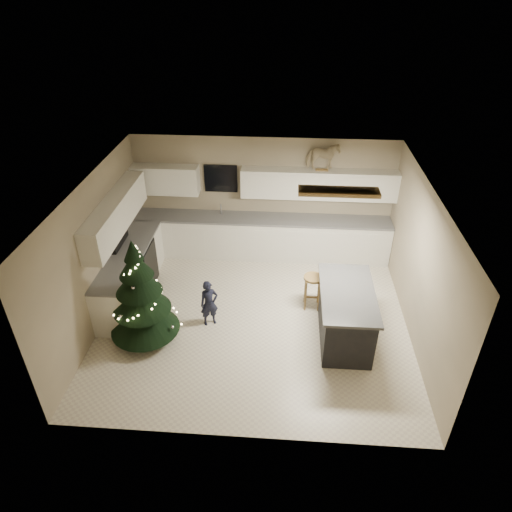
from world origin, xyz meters
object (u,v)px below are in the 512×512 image
at_px(toddler, 209,303).
at_px(bar_stool, 313,284).
at_px(island, 345,314).
at_px(rocking_horse, 323,156).
at_px(christmas_tree, 141,300).

bearing_deg(toddler, bar_stool, -6.88).
bearing_deg(island, rocking_horse, 98.22).
distance_m(toddler, rocking_horse, 3.68).
distance_m(bar_stool, toddler, 1.95).
bearing_deg(bar_stool, christmas_tree, -160.09).
xyz_separation_m(toddler, rocking_horse, (1.98, 2.49, 1.85)).
xyz_separation_m(bar_stool, toddler, (-1.84, -0.62, -0.07)).
height_order(island, rocking_horse, rocking_horse).
bearing_deg(rocking_horse, island, -177.18).
xyz_separation_m(christmas_tree, toddler, (1.06, 0.43, -0.35)).
height_order(bar_stool, toddler, toddler).
bearing_deg(christmas_tree, island, 4.37).
relative_size(christmas_tree, rocking_horse, 2.92).
bearing_deg(christmas_tree, bar_stool, 19.91).
relative_size(island, christmas_tree, 0.87).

